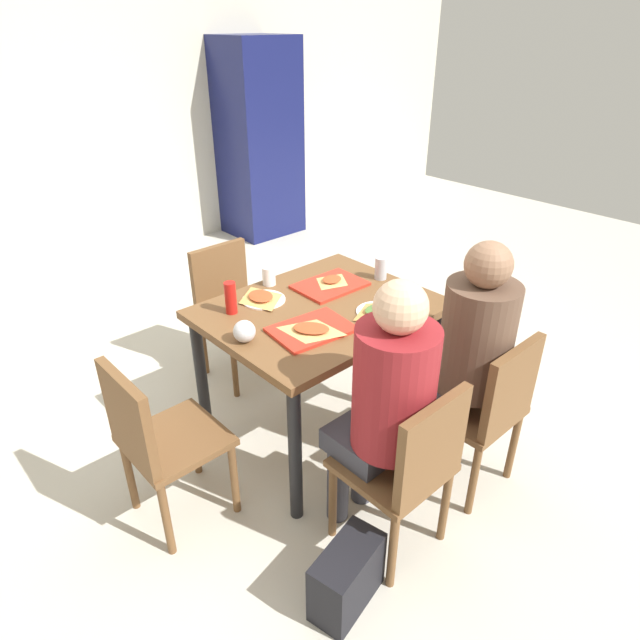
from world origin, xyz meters
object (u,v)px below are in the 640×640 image
pizza_slice_c (261,297)px  drink_fridge (259,140)px  paper_plate_near_edge (379,312)px  pizza_slice_b (332,280)px  tray_red_far (330,285)px  condiment_bottle (231,298)px  chair_left_end (156,437)px  soda_can (381,268)px  chair_far_side (230,303)px  chair_near_left (409,464)px  plastic_cup_a (269,276)px  chair_near_right (487,405)px  paper_plate_center (264,300)px  person_in_red (386,398)px  handbag (347,577)px  pizza_slice_a (311,329)px  pizza_slice_d (379,310)px  person_in_brown_jacket (468,347)px  plastic_cup_b (380,323)px  main_table (320,324)px  foil_bundle (244,331)px  tray_red_near (311,329)px

pizza_slice_c → drink_fridge: drink_fridge is taller
paper_plate_near_edge → pizza_slice_b: size_ratio=1.09×
tray_red_far → condiment_bottle: (-0.55, 0.11, 0.07)m
chair_left_end → soda_can: bearing=0.9°
chair_far_side → condiment_bottle: bearing=-121.7°
chair_near_left → plastic_cup_a: 1.27m
chair_near_right → paper_plate_center: size_ratio=3.78×
person_in_red → chair_near_right: bearing=-14.2°
pizza_slice_b → handbag: bearing=-130.7°
chair_near_left → soda_can: 1.18m
pizza_slice_a → pizza_slice_d: pizza_slice_a is taller
pizza_slice_a → soda_can: bearing=16.1°
chair_left_end → paper_plate_near_edge: chair_left_end is taller
chair_left_end → condiment_bottle: size_ratio=5.20×
paper_plate_center → pizza_slice_b: pizza_slice_b is taller
pizza_slice_b → plastic_cup_a: 0.34m
chair_far_side → chair_left_end: size_ratio=1.00×
chair_near_right → paper_plate_near_edge: chair_near_right is taller
plastic_cup_a → handbag: plastic_cup_a is taller
paper_plate_center → handbag: size_ratio=0.69×
chair_left_end → person_in_red: bearing=-46.0°
person_in_brown_jacket → plastic_cup_b: 0.41m
plastic_cup_a → drink_fridge: 3.07m
tray_red_far → paper_plate_center: bearing=163.0°
pizza_slice_c → plastic_cup_b: 0.66m
paper_plate_center → plastic_cup_b: plastic_cup_b is taller
main_table → soda_can: (0.47, 0.02, 0.16)m
foil_bundle → pizza_slice_c: bearing=42.9°
tray_red_far → chair_near_left: bearing=-116.2°
paper_plate_near_edge → soda_can: (0.30, 0.26, 0.06)m
tray_red_far → paper_plate_center: 0.38m
foil_bundle → tray_red_far: bearing=13.0°
chair_left_end → foil_bundle: (0.47, -0.02, 0.34)m
person_in_brown_jacket → drink_fridge: 3.84m
tray_red_far → pizza_slice_d: 0.38m
paper_plate_center → plastic_cup_a: size_ratio=2.20×
chair_far_side → drink_fridge: 2.73m
chair_left_end → pizza_slice_b: bearing=7.2°
chair_far_side → plastic_cup_a: size_ratio=8.32×
chair_far_side → soda_can: soda_can is taller
chair_near_left → foil_bundle: (-0.19, 0.80, 0.34)m
chair_far_side → plastic_cup_b: 1.24m
chair_far_side → pizza_slice_c: size_ratio=3.24×
tray_red_near → tray_red_far: (0.39, 0.29, 0.00)m
main_table → tray_red_near: (-0.19, -0.15, 0.11)m
paper_plate_center → foil_bundle: 0.41m
main_table → plastic_cup_b: plastic_cup_b is taller
chair_near_right → drink_fridge: (1.50, 3.67, 0.47)m
chair_near_left → chair_far_side: (0.28, 1.65, 0.00)m
chair_left_end → chair_near_left: bearing=-51.2°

